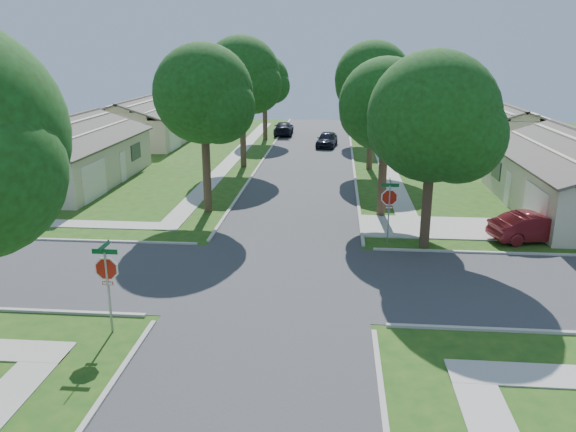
# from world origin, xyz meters

# --- Properties ---
(ground) EXTENTS (100.00, 100.00, 0.00)m
(ground) POSITION_xyz_m (0.00, 0.00, 0.00)
(ground) COLOR #1D4B14
(ground) RESTS_ON ground
(road_ns) EXTENTS (7.00, 100.00, 0.02)m
(road_ns) POSITION_xyz_m (0.00, 0.00, 0.00)
(road_ns) COLOR #333335
(road_ns) RESTS_ON ground
(sidewalk_ne) EXTENTS (1.20, 40.00, 0.04)m
(sidewalk_ne) POSITION_xyz_m (6.10, 26.00, 0.02)
(sidewalk_ne) COLOR #9E9B91
(sidewalk_ne) RESTS_ON ground
(sidewalk_nw) EXTENTS (1.20, 40.00, 0.04)m
(sidewalk_nw) POSITION_xyz_m (-6.10, 26.00, 0.02)
(sidewalk_nw) COLOR #9E9B91
(sidewalk_nw) RESTS_ON ground
(driveway) EXTENTS (8.80, 3.60, 0.05)m
(driveway) POSITION_xyz_m (7.90, 7.10, 0.03)
(driveway) COLOR #9E9B91
(driveway) RESTS_ON ground
(stop_sign_sw) EXTENTS (1.05, 0.80, 2.98)m
(stop_sign_sw) POSITION_xyz_m (-4.70, -4.70, 2.03)
(stop_sign_sw) COLOR gray
(stop_sign_sw) RESTS_ON ground
(stop_sign_ne) EXTENTS (1.05, 0.80, 2.98)m
(stop_sign_ne) POSITION_xyz_m (4.70, 4.70, 2.03)
(stop_sign_ne) COLOR gray
(stop_sign_ne) RESTS_ON ground
(tree_e_near) EXTENTS (4.97, 4.80, 8.28)m
(tree_e_near) POSITION_xyz_m (4.75, 9.01, 5.64)
(tree_e_near) COLOR #38281C
(tree_e_near) RESTS_ON ground
(tree_e_mid) EXTENTS (5.59, 5.40, 9.21)m
(tree_e_mid) POSITION_xyz_m (4.76, 21.01, 6.25)
(tree_e_mid) COLOR #38281C
(tree_e_mid) RESTS_ON ground
(tree_e_far) EXTENTS (5.17, 5.00, 8.72)m
(tree_e_far) POSITION_xyz_m (4.75, 34.01, 5.98)
(tree_e_far) COLOR #38281C
(tree_e_far) RESTS_ON ground
(tree_w_near) EXTENTS (5.38, 5.20, 8.97)m
(tree_w_near) POSITION_xyz_m (-4.64, 9.01, 6.12)
(tree_w_near) COLOR #38281C
(tree_w_near) RESTS_ON ground
(tree_w_mid) EXTENTS (5.80, 5.60, 9.56)m
(tree_w_mid) POSITION_xyz_m (-4.64, 21.01, 6.49)
(tree_w_mid) COLOR #38281C
(tree_w_mid) RESTS_ON ground
(tree_w_far) EXTENTS (4.76, 4.60, 8.04)m
(tree_w_far) POSITION_xyz_m (-4.65, 34.01, 5.51)
(tree_w_far) COLOR #38281C
(tree_w_far) RESTS_ON ground
(tree_ne_corner) EXTENTS (5.80, 5.60, 8.66)m
(tree_ne_corner) POSITION_xyz_m (6.36, 4.21, 5.59)
(tree_ne_corner) COLOR #38281C
(tree_ne_corner) RESTS_ON ground
(house_ne_far) EXTENTS (8.42, 13.60, 4.23)m
(house_ne_far) POSITION_xyz_m (15.99, 29.00, 1.52)
(house_ne_far) COLOR #C2B899
(house_ne_far) RESTS_ON ground
(house_nw_near) EXTENTS (8.42, 13.60, 4.23)m
(house_nw_near) POSITION_xyz_m (-15.99, 15.00, 1.52)
(house_nw_near) COLOR #C2B899
(house_nw_near) RESTS_ON ground
(house_nw_far) EXTENTS (8.42, 13.60, 4.23)m
(house_nw_far) POSITION_xyz_m (-15.99, 32.00, 1.52)
(house_nw_far) COLOR #C2B899
(house_nw_far) RESTS_ON ground
(car_driveway) EXTENTS (4.33, 2.44, 1.35)m
(car_driveway) POSITION_xyz_m (11.50, 5.50, 0.68)
(car_driveway) COLOR maroon
(car_driveway) RESTS_ON ground
(car_curb_east) EXTENTS (2.15, 4.18, 1.36)m
(car_curb_east) POSITION_xyz_m (1.37, 30.50, 0.68)
(car_curb_east) COLOR black
(car_curb_east) RESTS_ON ground
(car_curb_west) EXTENTS (2.02, 4.69, 1.35)m
(car_curb_west) POSITION_xyz_m (-3.20, 37.28, 0.67)
(car_curb_west) COLOR black
(car_curb_west) RESTS_ON ground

